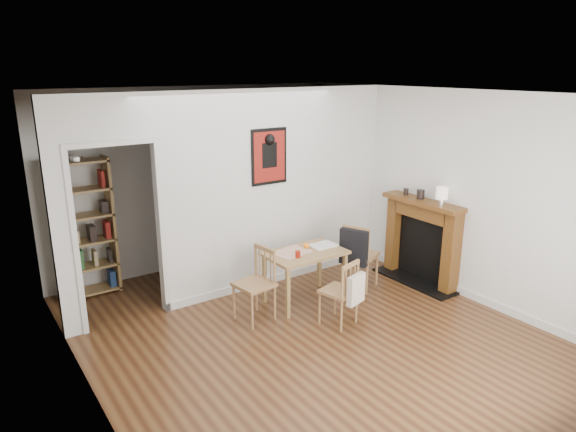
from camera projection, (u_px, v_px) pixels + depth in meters
ground at (305, 331)px, 5.75m from camera, size 5.20×5.20×0.00m
room_shell at (249, 194)px, 6.50m from camera, size 5.20×5.20×5.20m
dining_table at (305, 258)px, 6.33m from camera, size 0.97×0.62×0.66m
chair_left at (254, 285)px, 5.90m from camera, size 0.49×0.49×0.87m
chair_right at (360, 255)px, 6.77m from camera, size 0.64×0.60×0.90m
chair_front at (339, 292)px, 5.82m from camera, size 0.48×0.52×0.78m
bookshelf at (83, 230)px, 6.47m from camera, size 0.75×0.30×1.78m
fireplace at (422, 238)px, 6.95m from camera, size 0.45×1.25×1.16m
red_glass at (298, 254)px, 6.11m from camera, size 0.06×0.06×0.08m
orange_fruit at (306, 246)px, 6.41m from camera, size 0.07×0.07×0.07m
placemat at (292, 252)px, 6.29m from camera, size 0.50×0.41×0.00m
notebook at (323, 245)px, 6.51m from camera, size 0.33×0.25×0.02m
mantel_lamp at (442, 194)px, 6.46m from camera, size 0.15×0.15×0.24m
ceramic_jar_a at (421, 194)px, 6.81m from camera, size 0.10×0.10×0.12m
ceramic_jar_b at (406, 192)px, 7.03m from camera, size 0.07×0.07×0.09m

